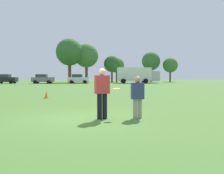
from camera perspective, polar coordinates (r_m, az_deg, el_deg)
The scene contains 15 objects.
ground_plane at distance 9.33m, azimuth -5.92°, elevation -6.93°, with size 179.72×179.72×0.00m, color #47702D.
player_thrower at distance 9.14m, azimuth -2.17°, elevation -0.79°, with size 0.55×0.41×1.78m.
player_defender at distance 9.40m, azimuth 5.58°, elevation -1.74°, with size 0.47×0.29×1.49m.
frisbee at distance 9.33m, azimuth 1.00°, elevation -0.43°, with size 0.27×0.27×0.07m.
traffic_cone at distance 18.25m, azimuth -14.14°, elevation -1.67°, with size 0.32×0.32×0.48m.
parked_car_near_left at distance 54.94m, azimuth -22.16°, elevation 1.66°, with size 4.24×2.29×1.82m.
parked_car_mid_left at distance 53.14m, azimuth -14.89°, elevation 1.74°, with size 4.24×2.29×1.82m.
parked_car_center at distance 52.42m, azimuth -7.34°, elevation 1.79°, with size 4.24×2.29×1.82m.
box_truck at distance 53.35m, azimuth 5.48°, elevation 2.70°, with size 8.55×3.13×3.18m.
tree_west_maple at distance 59.87m, azimuth -9.25°, elevation 7.48°, with size 6.08×6.08×9.87m.
tree_center_elm at distance 60.74m, azimuth -5.60°, elevation 6.79°, with size 5.47×5.47×8.89m.
tree_east_birch at distance 61.18m, azimuth -0.01°, elevation 5.02°, with size 3.80×3.80×6.18m.
tree_east_oak at distance 62.57m, azimuth 1.02°, elevation 4.77°, with size 3.61×3.61×5.87m.
tree_far_east_pine at distance 66.28m, azimuth 8.49°, elevation 5.56°, with size 4.59×4.59×7.46m.
tree_far_west_pine at distance 67.25m, azimuth 12.58°, elevation 4.67°, with size 3.73×3.73×6.06m.
Camera 1 is at (0.63, -9.19, 1.52)m, focal length 41.95 mm.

